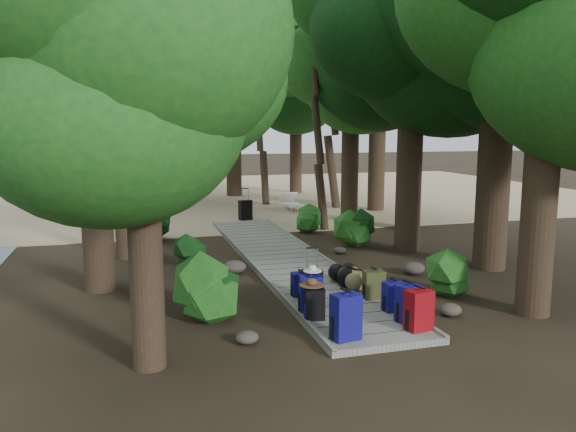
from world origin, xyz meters
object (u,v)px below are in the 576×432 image
object	(u,v)px
backpack_left_c	(310,292)
suitcase_on_boardwalk	(312,286)
lone_suitcase_on_sand	(245,210)
backpack_right_b	(408,301)
backpack_left_a	(346,314)
backpack_right_c	(393,295)
backpack_left_d	(300,283)
sun_lounger	(294,202)
backpack_right_a	(419,308)
kayak	(135,212)
duffel_right_black	(347,275)
backpack_right_d	(374,283)
duffel_right_khaki	(353,278)
backpack_left_b	(315,302)

from	to	relation	value
backpack_left_c	suitcase_on_boardwalk	world-z (taller)	backpack_left_c
lone_suitcase_on_sand	backpack_right_b	bearing A→B (deg)	-104.13
backpack_left_a	backpack_left_c	size ratio (longest dim) A/B	1.09
backpack_right_c	backpack_left_d	bearing A→B (deg)	130.36
sun_lounger	backpack_left_c	bearing A→B (deg)	-106.23
backpack_right_a	kayak	bearing A→B (deg)	96.31
duffel_right_black	backpack_right_d	bearing A→B (deg)	-57.40
backpack_right_d	lone_suitcase_on_sand	distance (m)	10.57
backpack_right_a	duffel_right_khaki	xyz separation A→B (m)	(-0.06, 2.67, -0.19)
backpack_right_d	lone_suitcase_on_sand	xyz separation A→B (m)	(-0.37, 10.56, -0.03)
suitcase_on_boardwalk	sun_lounger	xyz separation A→B (m)	(3.35, 12.50, -0.08)
suitcase_on_boardwalk	kayak	world-z (taller)	suitcase_on_boardwalk
duffel_right_khaki	backpack_right_a	bearing A→B (deg)	-108.41
lone_suitcase_on_sand	backpack_left_d	bearing A→B (deg)	-111.44
backpack_left_d	suitcase_on_boardwalk	world-z (taller)	suitcase_on_boardwalk
backpack_left_c	duffel_right_black	size ratio (longest dim) A/B	1.18
backpack_right_c	suitcase_on_boardwalk	size ratio (longest dim) A/B	0.96
backpack_left_b	backpack_right_b	distance (m)	1.61
lone_suitcase_on_sand	suitcase_on_boardwalk	bearing A→B (deg)	-110.65
backpack_right_b	suitcase_on_boardwalk	world-z (taller)	backpack_right_b
backpack_left_b	backpack_left_a	bearing A→B (deg)	-71.04
suitcase_on_boardwalk	lone_suitcase_on_sand	world-z (taller)	lone_suitcase_on_sand
kayak	backpack_left_c	bearing A→B (deg)	-55.61
backpack_left_c	backpack_right_c	xyz separation A→B (m)	(1.47, -0.36, -0.07)
backpack_left_b	kayak	bearing A→B (deg)	111.40
duffel_right_black	backpack_right_b	bearing A→B (deg)	-61.10
backpack_right_d	kayak	world-z (taller)	backpack_right_d
suitcase_on_boardwalk	backpack_right_b	bearing A→B (deg)	-38.04
lone_suitcase_on_sand	backpack_left_c	bearing A→B (deg)	-111.54
backpack_left_b	backpack_right_a	xyz separation A→B (m)	(1.49, -0.96, 0.07)
backpack_right_a	kayak	world-z (taller)	backpack_right_a
backpack_right_a	backpack_left_a	bearing A→B (deg)	172.11
duffel_right_black	lone_suitcase_on_sand	xyz separation A→B (m)	(-0.25, 9.50, 0.07)
backpack_left_a	backpack_right_c	size ratio (longest dim) A/B	1.36
suitcase_on_boardwalk	lone_suitcase_on_sand	bearing A→B (deg)	97.74
backpack_right_b	backpack_left_c	bearing A→B (deg)	132.62
duffel_right_khaki	sun_lounger	distance (m)	11.96
backpack_right_d	suitcase_on_boardwalk	xyz separation A→B (m)	(-1.24, 0.11, 0.01)
backpack_right_b	backpack_left_b	bearing A→B (deg)	146.00
duffel_right_black	backpack_left_b	bearing A→B (deg)	-99.96
backpack_left_c	suitcase_on_boardwalk	xyz separation A→B (m)	(0.22, 0.55, -0.06)
backpack_right_b	duffel_right_khaki	world-z (taller)	backpack_right_b
backpack_left_c	duffel_right_black	distance (m)	2.02
backpack_left_c	backpack_right_b	size ratio (longest dim) A/B	1.04
backpack_left_a	backpack_right_a	xyz separation A→B (m)	(1.32, 0.06, -0.03)
backpack_left_b	duffel_right_khaki	xyz separation A→B (m)	(1.42, 1.70, -0.12)
backpack_right_c	duffel_right_black	bearing A→B (deg)	89.59
lone_suitcase_on_sand	sun_lounger	world-z (taller)	lone_suitcase_on_sand
backpack_right_a	suitcase_on_boardwalk	xyz separation A→B (m)	(-1.21, 1.92, -0.06)
backpack_left_a	sun_lounger	size ratio (longest dim) A/B	0.39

